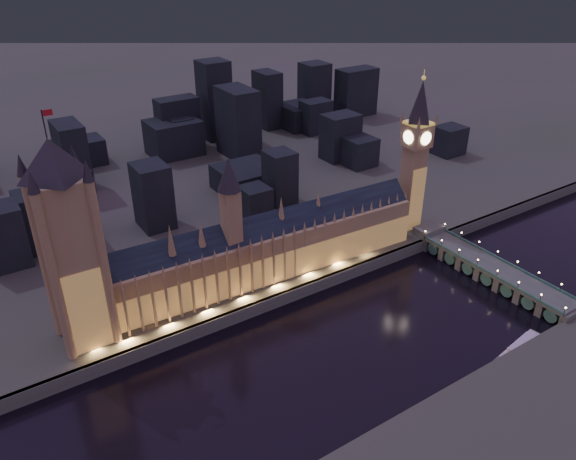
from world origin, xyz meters
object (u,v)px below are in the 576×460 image
river_boat (521,347)px  elizabeth_tower (416,144)px  victoria_tower (68,237)px  palace_of_westminster (263,249)px  westminster_bridge (486,269)px

river_boat → elizabeth_tower: bearing=73.5°
victoria_tower → river_boat: size_ratio=3.01×
palace_of_westminster → victoria_tower: 109.34m
river_boat → victoria_tower: bearing=146.7°
palace_of_westminster → westminster_bridge: (119.32, -65.18, -20.39)m
victoria_tower → elizabeth_tower: bearing=0.0°
elizabeth_tower → river_boat: 141.15m
victoria_tower → westminster_bridge: bearing=-16.4°
river_boat → palace_of_westminster: bearing=123.9°
victoria_tower → elizabeth_tower: size_ratio=1.10×
palace_of_westminster → elizabeth_tower: elizabeth_tower is taller
elizabeth_tower → river_boat: elizabeth_tower is taller
palace_of_westminster → westminster_bridge: size_ratio=1.79×
westminster_bridge → elizabeth_tower: bearing=93.0°
victoria_tower → westminster_bridge: victoria_tower is taller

